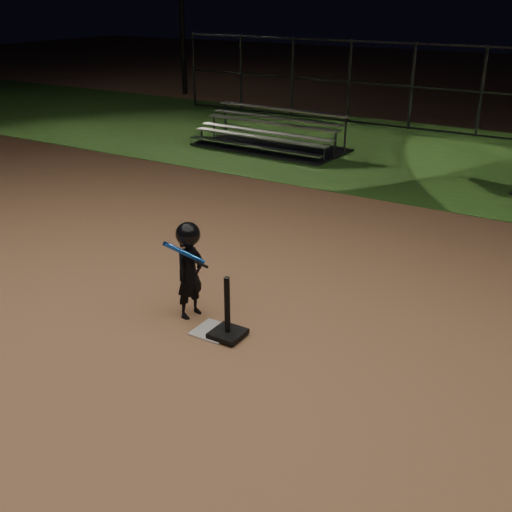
% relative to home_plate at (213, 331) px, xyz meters
% --- Properties ---
extents(ground, '(80.00, 80.00, 0.00)m').
position_rel_home_plate_xyz_m(ground, '(0.00, 0.00, -0.01)').
color(ground, '#AC754E').
rests_on(ground, ground).
extents(grass_strip, '(60.00, 8.00, 0.01)m').
position_rel_home_plate_xyz_m(grass_strip, '(0.00, 10.00, -0.01)').
color(grass_strip, '#2A521A').
rests_on(grass_strip, ground).
extents(home_plate, '(0.45, 0.45, 0.02)m').
position_rel_home_plate_xyz_m(home_plate, '(0.00, 0.00, 0.00)').
color(home_plate, beige).
rests_on(home_plate, ground).
extents(batting_tee, '(0.38, 0.38, 0.77)m').
position_rel_home_plate_xyz_m(batting_tee, '(0.22, -0.01, 0.15)').
color(batting_tee, black).
rests_on(batting_tee, home_plate).
extents(child_batter, '(0.43, 0.63, 1.27)m').
position_rel_home_plate_xyz_m(child_batter, '(-0.49, 0.21, 0.66)').
color(child_batter, black).
rests_on(child_batter, ground).
extents(bleacher_left, '(4.03, 2.10, 0.97)m').
position_rel_home_plate_xyz_m(bleacher_left, '(-4.28, 8.65, 0.19)').
color(bleacher_left, '#B7B7BC').
rests_on(bleacher_left, ground).
extents(backstop_fence, '(20.08, 0.08, 2.50)m').
position_rel_home_plate_xyz_m(backstop_fence, '(0.00, 13.00, 1.24)').
color(backstop_fence, '#38383D').
rests_on(backstop_fence, ground).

